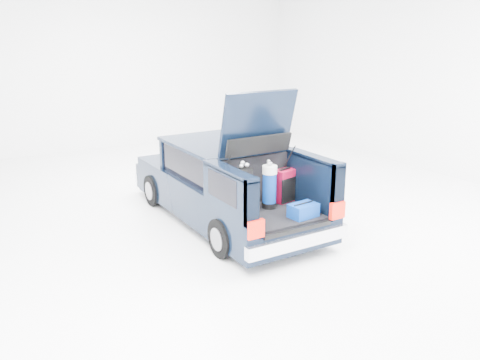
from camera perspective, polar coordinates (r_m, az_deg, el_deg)
ground at (r=9.37m, az=-1.57°, el=-4.49°), size 14.00×14.00×0.00m
car at (r=9.24m, az=-1.93°, el=-0.39°), size 1.87×4.65×2.47m
red_suitcase at (r=8.46m, az=5.02°, el=-0.65°), size 0.39×0.30×0.58m
black_golf_bag at (r=7.61m, az=0.47°, el=-1.53°), size 0.32×0.35×0.89m
blue_golf_bag at (r=8.12m, az=3.33°, el=-0.72°), size 0.26×0.26×0.79m
blue_duffel at (r=7.85m, az=7.12°, el=-3.40°), size 0.46×0.33×0.23m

